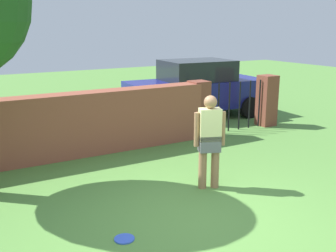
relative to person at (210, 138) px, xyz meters
The scene contains 6 objects.
ground_plane 1.57m from the person, 128.77° to the right, with size 40.00×40.00×0.00m, color #568C3D.
brick_wall 3.69m from the person, 128.80° to the left, with size 7.89×0.50×1.36m, color brown.
person is the anchor object (origin of this frame).
fence_gate 4.07m from the person, 44.89° to the left, with size 2.72×0.44×1.40m.
car 5.58m from the person, 58.19° to the left, with size 4.30×2.14×1.72m.
frisbee_blue 2.35m from the person, 156.07° to the right, with size 0.27×0.27×0.02m, color blue.
Camera 1 is at (-3.12, -4.36, 2.76)m, focal length 43.54 mm.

